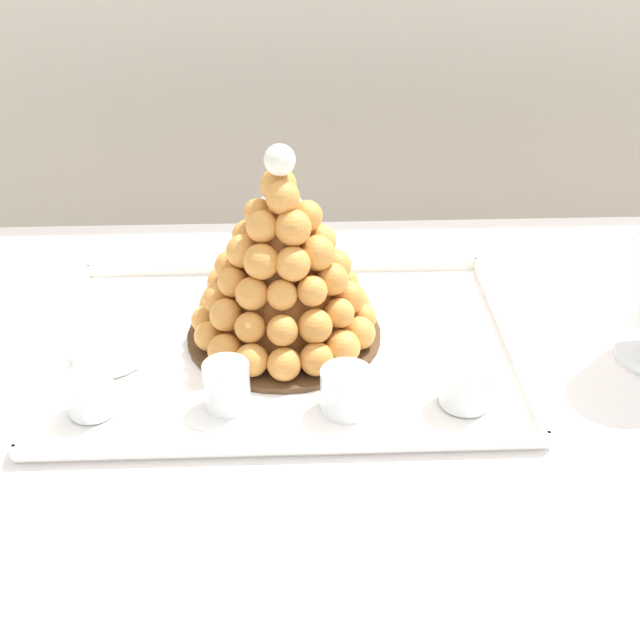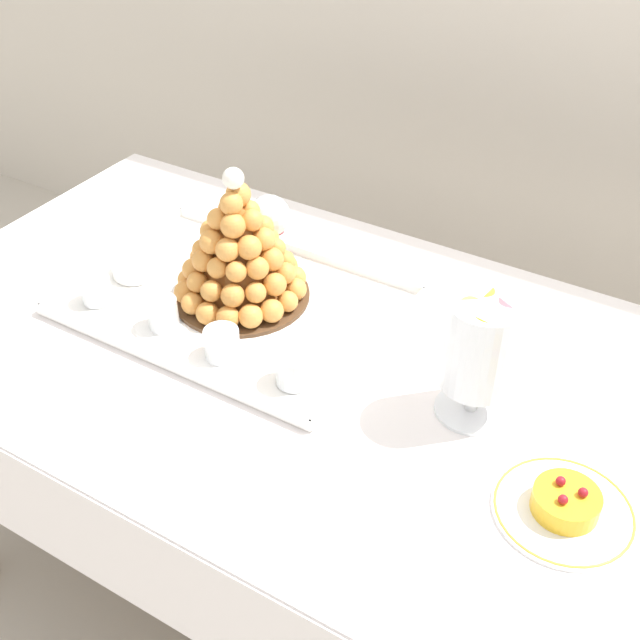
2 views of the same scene
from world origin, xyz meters
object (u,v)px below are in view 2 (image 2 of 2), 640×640
at_px(dessert_cup_mid_left, 163,314).
at_px(dessert_cup_centre, 222,344).
at_px(creme_brulee_ramekin, 136,267).
at_px(serving_tray, 234,304).
at_px(macaron_goblet, 480,346).
at_px(croquembouche, 239,251).
at_px(dessert_cup_mid_right, 294,369).
at_px(fruit_tart_plate, 564,506).
at_px(dessert_cup_left, 96,291).
at_px(wine_glass, 269,219).

xyz_separation_m(dessert_cup_mid_left, dessert_cup_centre, (0.14, -0.01, -0.00)).
relative_size(dessert_cup_centre, creme_brulee_ramekin, 0.65).
bearing_deg(serving_tray, dessert_cup_mid_left, -118.52).
xyz_separation_m(creme_brulee_ramekin, macaron_goblet, (0.71, -0.02, 0.11)).
distance_m(croquembouche, macaron_goblet, 0.49).
relative_size(serving_tray, croquembouche, 2.23).
bearing_deg(dessert_cup_mid_right, dessert_cup_centre, -177.34).
bearing_deg(dessert_cup_mid_right, dessert_cup_mid_left, 178.96).
bearing_deg(creme_brulee_ramekin, fruit_tart_plate, -8.81).
relative_size(dessert_cup_mid_left, dessert_cup_centre, 0.93).
relative_size(croquembouche, dessert_cup_left, 4.80).
distance_m(dessert_cup_left, wine_glass, 0.35).
height_order(dessert_cup_centre, wine_glass, wine_glass).
distance_m(macaron_goblet, fruit_tart_plate, 0.25).
bearing_deg(dessert_cup_centre, serving_tray, 118.56).
height_order(dessert_cup_left, wine_glass, wine_glass).
xyz_separation_m(dessert_cup_left, fruit_tart_plate, (0.89, -0.03, -0.02)).
bearing_deg(dessert_cup_centre, macaron_goblet, 13.46).
xyz_separation_m(croquembouche, macaron_goblet, (0.48, -0.06, 0.03)).
xyz_separation_m(creme_brulee_ramekin, fruit_tart_plate, (0.89, -0.14, -0.01)).
relative_size(serving_tray, fruit_tart_plate, 3.00).
height_order(dessert_cup_mid_right, fruit_tart_plate, dessert_cup_mid_right).
height_order(croquembouche, wine_glass, croquembouche).
bearing_deg(fruit_tart_plate, dessert_cup_mid_right, 176.34).
bearing_deg(dessert_cup_left, dessert_cup_centre, -1.50).
height_order(dessert_cup_mid_left, dessert_cup_centre, dessert_cup_mid_left).
bearing_deg(fruit_tart_plate, croquembouche, 165.08).
distance_m(dessert_cup_left, dessert_cup_mid_left, 0.16).
height_order(dessert_cup_centre, dessert_cup_mid_right, dessert_cup_mid_right).
distance_m(dessert_cup_centre, dessert_cup_mid_right, 0.14).
height_order(serving_tray, wine_glass, wine_glass).
distance_m(serving_tray, dessert_cup_mid_right, 0.25).
height_order(fruit_tart_plate, wine_glass, wine_glass).
bearing_deg(serving_tray, macaron_goblet, -4.03).
distance_m(macaron_goblet, wine_glass, 0.51).
bearing_deg(macaron_goblet, fruit_tart_plate, -32.77).
bearing_deg(croquembouche, fruit_tart_plate, -14.92).
xyz_separation_m(croquembouche, fruit_tart_plate, (0.67, -0.18, -0.10)).
bearing_deg(macaron_goblet, dessert_cup_centre, -166.54).
bearing_deg(dessert_cup_mid_right, fruit_tart_plate, -3.66).
distance_m(dessert_cup_mid_left, dessert_cup_centre, 0.14).
bearing_deg(dessert_cup_centre, dessert_cup_left, 178.50).
bearing_deg(dessert_cup_mid_right, serving_tray, 149.33).
distance_m(serving_tray, dessert_cup_centre, 0.15).
height_order(creme_brulee_ramekin, fruit_tart_plate, fruit_tart_plate).
relative_size(dessert_cup_mid_left, macaron_goblet, 0.25).
xyz_separation_m(serving_tray, dessert_cup_centre, (0.07, -0.13, 0.03)).
relative_size(croquembouche, fruit_tart_plate, 1.34).
height_order(dessert_cup_centre, creme_brulee_ramekin, dessert_cup_centre).
height_order(macaron_goblet, wine_glass, macaron_goblet).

